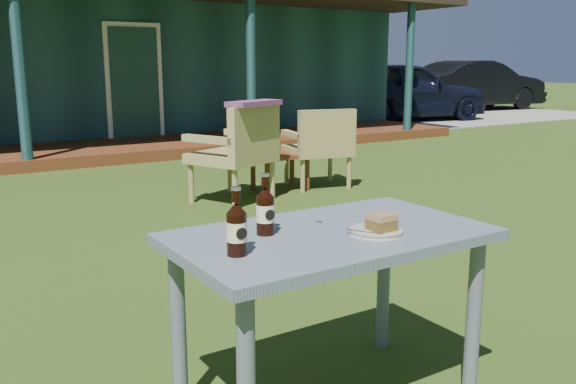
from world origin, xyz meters
TOP-DOWN VIEW (x-y plane):
  - ground at (0.00, 0.00)m, footprint 80.00×80.00m
  - gravel_strip at (10.50, 8.50)m, footprint 9.00×6.00m
  - car_near at (8.88, 7.53)m, footprint 4.43×2.30m
  - car_far at (13.17, 8.95)m, footprint 4.47×1.85m
  - cafe_table at (0.00, -1.60)m, footprint 1.20×0.70m
  - plate at (0.13, -1.71)m, footprint 0.20×0.20m
  - cake_slice at (0.14, -1.73)m, footprint 0.09×0.09m
  - fork at (0.06, -1.72)m, footprint 0.07×0.13m
  - cola_bottle_near at (-0.23, -1.50)m, footprint 0.07×0.07m
  - cola_bottle_far at (-0.44, -1.67)m, footprint 0.07×0.07m
  - bottle_cap at (0.03, -1.48)m, footprint 0.03×0.03m
  - armchair_left at (1.45, 1.84)m, footprint 0.91×0.89m
  - armchair_right at (2.53, 1.99)m, footprint 0.76×0.73m
  - floral_throw at (1.52, 1.66)m, footprint 0.65×0.45m
  - side_table at (2.08, 2.10)m, footprint 0.60×0.40m

SIDE VIEW (x-z plane):
  - ground at x=0.00m, z-range 0.00..0.00m
  - gravel_strip at x=10.50m, z-range 0.00..0.02m
  - side_table at x=2.08m, z-range 0.14..0.54m
  - armchair_right at x=2.53m, z-range 0.05..0.93m
  - armchair_left at x=1.45m, z-range 0.06..1.02m
  - cafe_table at x=0.00m, z-range 0.26..0.98m
  - car_near at x=8.88m, z-range 0.00..1.44m
  - car_far at x=13.17m, z-range 0.00..1.44m
  - bottle_cap at x=0.03m, z-range 0.72..0.73m
  - plate at x=0.13m, z-range 0.72..0.74m
  - fork at x=0.06m, z-range 0.73..0.74m
  - cake_slice at x=0.14m, z-range 0.73..0.80m
  - cola_bottle_near at x=-0.23m, z-range 0.70..0.93m
  - cola_bottle_far at x=-0.44m, z-range 0.70..0.93m
  - floral_throw at x=1.52m, z-range 0.96..1.01m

